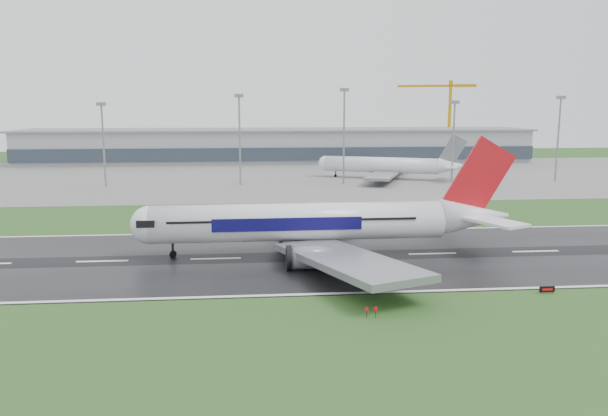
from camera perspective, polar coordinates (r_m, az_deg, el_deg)
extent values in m
plane|color=#234A1B|center=(109.10, 2.11, -4.68)|extent=(520.00, 520.00, 0.00)
cube|color=black|center=(109.09, 2.11, -4.66)|extent=(400.00, 45.00, 0.10)
cube|color=slate|center=(231.74, -1.79, 3.11)|extent=(400.00, 130.00, 0.08)
cube|color=gray|center=(290.72, -2.50, 5.97)|extent=(240.00, 36.00, 15.00)
cylinder|color=gray|center=(210.97, -18.69, 5.60)|extent=(0.64, 0.64, 27.02)
cylinder|color=gray|center=(205.13, -6.19, 6.34)|extent=(0.64, 0.64, 29.79)
cylinder|color=gray|center=(207.58, 3.85, 6.70)|extent=(0.64, 0.64, 31.85)
cylinder|color=gray|center=(217.26, 14.13, 6.02)|extent=(0.64, 0.64, 27.67)
cylinder|color=gray|center=(232.78, 23.20, 5.97)|extent=(0.64, 0.64, 29.35)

